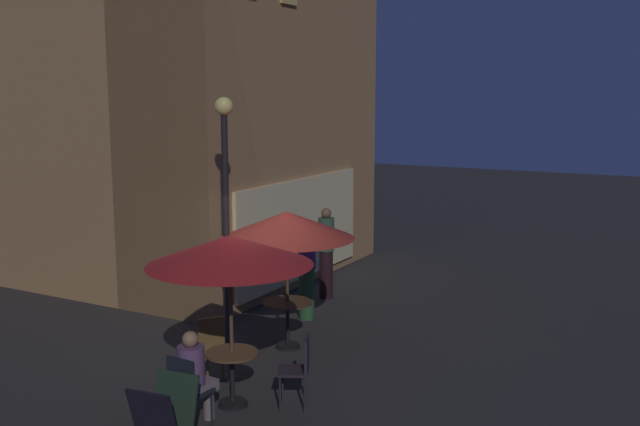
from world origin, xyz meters
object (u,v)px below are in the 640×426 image
at_px(cafe_table_1, 232,368).
at_px(patio_umbrella_0, 287,225).
at_px(street_lamp_near_corner, 225,188).
at_px(patron_standing_1, 326,253).
at_px(cafe_chair_1, 300,365).
at_px(cafe_table_0, 288,313).
at_px(cafe_chair_2, 213,345).
at_px(menu_sandwich_board, 165,420).
at_px(patron_seated_0, 194,372).
at_px(patio_umbrella_1, 230,251).
at_px(cafe_chair_0, 186,386).
at_px(patron_standing_2, 307,269).

xyz_separation_m(cafe_table_1, patio_umbrella_0, (2.22, 0.51, 1.48)).
relative_size(street_lamp_near_corner, patron_standing_1, 2.19).
bearing_deg(patron_standing_1, cafe_chair_1, -8.74).
distance_m(street_lamp_near_corner, cafe_table_0, 2.25).
bearing_deg(cafe_chair_2, cafe_table_1, 0.00).
relative_size(menu_sandwich_board, patron_seated_0, 0.73).
distance_m(cafe_table_1, patio_umbrella_1, 1.55).
bearing_deg(cafe_chair_0, cafe_table_0, 11.96).
distance_m(street_lamp_near_corner, patio_umbrella_1, 2.11).
xyz_separation_m(cafe_chair_1, patron_standing_2, (3.30, 1.79, 0.35)).
bearing_deg(cafe_table_1, patio_umbrella_1, 0.00).
xyz_separation_m(cafe_table_1, patron_standing_2, (3.69, 0.99, 0.41)).
bearing_deg(cafe_table_0, patron_seated_0, -171.11).
distance_m(menu_sandwich_board, patron_standing_2, 5.35).
relative_size(cafe_table_0, patron_standing_1, 0.43).
bearing_deg(street_lamp_near_corner, menu_sandwich_board, -155.97).
distance_m(street_lamp_near_corner, cafe_chair_2, 2.41).
height_order(menu_sandwich_board, cafe_table_0, menu_sandwich_board).
bearing_deg(cafe_chair_1, street_lamp_near_corner, -57.17).
bearing_deg(cafe_table_0, patron_standing_1, 16.10).
xyz_separation_m(street_lamp_near_corner, cafe_chair_2, (-1.11, -0.54, -2.07)).
bearing_deg(patio_umbrella_0, cafe_chair_2, 173.62).
bearing_deg(cafe_chair_2, menu_sandwich_board, -30.54).
relative_size(cafe_table_0, cafe_table_1, 1.07).
height_order(cafe_table_0, cafe_chair_0, cafe_chair_0).
xyz_separation_m(cafe_chair_2, patron_seated_0, (-1.23, -0.65, 0.15)).
xyz_separation_m(street_lamp_near_corner, patron_seated_0, (-2.34, -1.19, -1.92)).
xyz_separation_m(patio_umbrella_1, patron_seated_0, (-0.71, 0.05, -1.38)).
relative_size(cafe_table_1, patron_standing_1, 0.40).
height_order(street_lamp_near_corner, cafe_chair_1, street_lamp_near_corner).
bearing_deg(menu_sandwich_board, cafe_chair_1, -25.63).
distance_m(cafe_table_1, patron_standing_2, 3.84).
bearing_deg(patron_standing_1, patio_umbrella_1, -18.51).
xyz_separation_m(menu_sandwich_board, patron_standing_1, (6.56, 1.48, 0.47)).
bearing_deg(patio_umbrella_1, patron_standing_2, 15.08).
bearing_deg(cafe_chair_0, menu_sandwich_board, -157.68).
height_order(patio_umbrella_1, patron_standing_2, patio_umbrella_1).
xyz_separation_m(street_lamp_near_corner, patron_standing_1, (3.42, 0.08, -1.69)).
xyz_separation_m(menu_sandwich_board, patron_seated_0, (0.80, 0.21, 0.23)).
relative_size(cafe_chair_0, cafe_chair_1, 1.00).
height_order(cafe_chair_1, patron_standing_2, patron_standing_2).
distance_m(street_lamp_near_corner, cafe_chair_1, 3.13).
relative_size(patio_umbrella_0, patio_umbrella_1, 0.98).
distance_m(cafe_table_0, cafe_chair_1, 2.25).
bearing_deg(cafe_table_0, cafe_chair_2, 173.62).
height_order(patio_umbrella_1, cafe_chair_1, patio_umbrella_1).
relative_size(patio_umbrella_0, patron_seated_0, 1.80).
distance_m(cafe_chair_2, patron_seated_0, 1.40).
bearing_deg(cafe_chair_0, street_lamp_near_corner, 29.04).
distance_m(menu_sandwich_board, patron_standing_1, 6.74).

